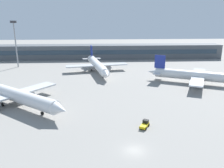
{
  "coord_description": "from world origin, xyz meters",
  "views": [
    {
      "loc": [
        -7.12,
        -43.5,
        27.37
      ],
      "look_at": [
        -2.49,
        40.0,
        3.0
      ],
      "focal_mm": 37.83,
      "sensor_mm": 36.0,
      "label": 1
    }
  ],
  "objects_px": {
    "airplane_near": "(14,95)",
    "baggage_tug_yellow": "(145,124)",
    "airplane_far": "(97,65)",
    "floodlight_tower_west": "(15,41)",
    "airplane_mid": "(202,76)"
  },
  "relations": [
    {
      "from": "airplane_near",
      "to": "baggage_tug_yellow",
      "type": "distance_m",
      "value": 41.99
    },
    {
      "from": "airplane_far",
      "to": "baggage_tug_yellow",
      "type": "relative_size",
      "value": 11.49
    },
    {
      "from": "baggage_tug_yellow",
      "to": "airplane_far",
      "type": "bearing_deg",
      "value": 101.1
    },
    {
      "from": "baggage_tug_yellow",
      "to": "floodlight_tower_west",
      "type": "relative_size",
      "value": 0.16
    },
    {
      "from": "airplane_far",
      "to": "airplane_mid",
      "type": "bearing_deg",
      "value": -30.26
    },
    {
      "from": "airplane_mid",
      "to": "floodlight_tower_west",
      "type": "xyz_separation_m",
      "value": [
        -86.59,
        38.8,
        11.01
      ]
    },
    {
      "from": "airplane_near",
      "to": "airplane_far",
      "type": "bearing_deg",
      "value": 60.16
    },
    {
      "from": "airplane_far",
      "to": "floodlight_tower_west",
      "type": "xyz_separation_m",
      "value": [
        -43.79,
        13.84,
        11.0
      ]
    },
    {
      "from": "airplane_mid",
      "to": "airplane_far",
      "type": "bearing_deg",
      "value": 149.74
    },
    {
      "from": "baggage_tug_yellow",
      "to": "floodlight_tower_west",
      "type": "xyz_separation_m",
      "value": [
        -56.05,
        76.3,
        13.58
      ]
    },
    {
      "from": "airplane_mid",
      "to": "airplane_far",
      "type": "xyz_separation_m",
      "value": [
        -42.8,
        24.97,
        0.0
      ]
    },
    {
      "from": "airplane_near",
      "to": "baggage_tug_yellow",
      "type": "height_order",
      "value": "airplane_near"
    },
    {
      "from": "airplane_near",
      "to": "airplane_mid",
      "type": "bearing_deg",
      "value": 16.35
    },
    {
      "from": "airplane_mid",
      "to": "airplane_far",
      "type": "distance_m",
      "value": 49.55
    },
    {
      "from": "airplane_near",
      "to": "baggage_tug_yellow",
      "type": "relative_size",
      "value": 9.88
    }
  ]
}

